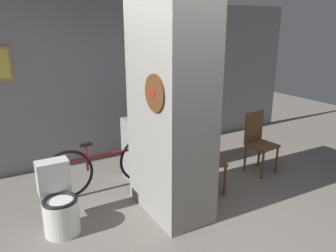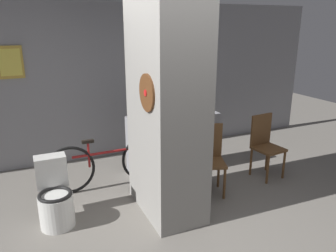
{
  "view_description": "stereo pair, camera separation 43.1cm",
  "coord_description": "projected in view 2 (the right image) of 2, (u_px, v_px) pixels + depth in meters",
  "views": [
    {
      "loc": [
        -1.86,
        -2.61,
        2.22
      ],
      "look_at": [
        0.21,
        0.95,
        0.95
      ],
      "focal_mm": 35.0,
      "sensor_mm": 36.0,
      "label": 1
    },
    {
      "loc": [
        -1.48,
        -2.81,
        2.22
      ],
      "look_at": [
        0.21,
        0.95,
        0.95
      ],
      "focal_mm": 35.0,
      "sensor_mm": 36.0,
      "label": 2
    }
  ],
  "objects": [
    {
      "name": "chair_near_pillar",
      "position": [
        209.0,
        156.0,
        4.45
      ],
      "size": [
        0.5,
        0.5,
        0.95
      ],
      "rotation": [
        0.0,
        0.0,
        -0.34
      ],
      "color": "brown",
      "rests_on": "ground_plane"
    },
    {
      "name": "bicycle",
      "position": [
        109.0,
        163.0,
        4.63
      ],
      "size": [
        1.76,
        0.42,
        0.74
      ],
      "color": "black",
      "rests_on": "ground_plane"
    },
    {
      "name": "counter_shelf",
      "position": [
        173.0,
        143.0,
        5.11
      ],
      "size": [
        1.41,
        0.44,
        0.92
      ],
      "color": "gray",
      "rests_on": "ground_plane"
    },
    {
      "name": "ground_plane",
      "position": [
        186.0,
        232.0,
        3.68
      ],
      "size": [
        14.0,
        14.0,
        0.0
      ],
      "primitive_type": "plane",
      "color": "slate"
    },
    {
      "name": "chair_by_doorway",
      "position": [
        265.0,
        143.0,
        4.94
      ],
      "size": [
        0.43,
        0.43,
        0.95
      ],
      "rotation": [
        0.0,
        0.0,
        0.1
      ],
      "color": "brown",
      "rests_on": "ground_plane"
    },
    {
      "name": "wall_back",
      "position": [
        117.0,
        81.0,
        5.59
      ],
      "size": [
        8.0,
        0.09,
        2.6
      ],
      "color": "gray",
      "rests_on": "ground_plane"
    },
    {
      "name": "pillar_center",
      "position": [
        166.0,
        108.0,
        3.78
      ],
      "size": [
        0.65,
        1.1,
        2.6
      ],
      "color": "gray",
      "rests_on": "ground_plane"
    },
    {
      "name": "toilet",
      "position": [
        55.0,
        198.0,
        3.77
      ],
      "size": [
        0.39,
        0.55,
        0.77
      ],
      "color": "silver",
      "rests_on": "ground_plane"
    },
    {
      "name": "bottle_tall",
      "position": [
        154.0,
        110.0,
        4.87
      ],
      "size": [
        0.08,
        0.08,
        0.27
      ],
      "color": "olive",
      "rests_on": "counter_shelf"
    }
  ]
}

